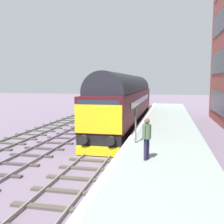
# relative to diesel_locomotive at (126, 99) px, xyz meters

# --- Properties ---
(ground_plane) EXTENTS (140.00, 140.00, 0.00)m
(ground_plane) POSITION_rel_diesel_locomotive_xyz_m (-0.00, -7.51, -2.49)
(ground_plane) COLOR slate
(ground_plane) RESTS_ON ground
(track_main) EXTENTS (2.50, 60.00, 0.15)m
(track_main) POSITION_rel_diesel_locomotive_xyz_m (-0.00, -7.51, -2.43)
(track_main) COLOR slate
(track_main) RESTS_ON ground
(track_adjacent_west) EXTENTS (2.50, 60.00, 0.15)m
(track_adjacent_west) POSITION_rel_diesel_locomotive_xyz_m (-3.54, -7.51, -2.43)
(track_adjacent_west) COLOR slate
(track_adjacent_west) RESTS_ON ground
(track_adjacent_far_west) EXTENTS (2.50, 60.00, 0.15)m
(track_adjacent_far_west) POSITION_rel_diesel_locomotive_xyz_m (-6.50, -7.51, -2.43)
(track_adjacent_far_west) COLOR slate
(track_adjacent_far_west) RESTS_ON ground
(station_platform) EXTENTS (4.00, 44.00, 1.01)m
(station_platform) POSITION_rel_diesel_locomotive_xyz_m (3.60, -7.51, -1.99)
(station_platform) COLOR #94A49D
(station_platform) RESTS_ON ground
(diesel_locomotive) EXTENTS (2.74, 19.84, 4.68)m
(diesel_locomotive) POSITION_rel_diesel_locomotive_xyz_m (0.00, 0.00, 0.00)
(diesel_locomotive) COLOR black
(diesel_locomotive) RESTS_ON ground
(platform_number_sign) EXTENTS (0.10, 0.44, 1.71)m
(platform_number_sign) POSITION_rel_diesel_locomotive_xyz_m (2.12, -10.46, -0.34)
(platform_number_sign) COLOR slate
(platform_number_sign) RESTS_ON station_platform
(waiting_passenger) EXTENTS (0.44, 0.48, 1.64)m
(waiting_passenger) POSITION_rel_diesel_locomotive_xyz_m (2.91, -13.27, -0.50)
(waiting_passenger) COLOR #26233F
(waiting_passenger) RESTS_ON station_platform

